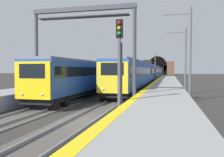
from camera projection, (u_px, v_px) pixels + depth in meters
ground_plane at (85, 121)px, 13.24m from camera, size 320.00×320.00×0.00m
platform_right at (159, 115)px, 12.25m from camera, size 112.00×3.76×1.09m
platform_right_edge_strip at (128, 103)px, 12.62m from camera, size 112.00×0.50×0.01m
track_main_line at (85, 120)px, 13.24m from camera, size 160.00×2.90×0.21m
track_adjacent_line at (19, 117)px, 14.23m from camera, size 160.00×2.72×0.21m
train_main_approaching at (151, 72)px, 59.50m from camera, size 81.69×3.00×4.91m
train_adjacent_platform at (110, 74)px, 35.71m from camera, size 41.21×2.88×3.79m
railway_signal_near at (119, 60)px, 13.59m from camera, size 0.39×0.38×5.73m
railway_signal_mid at (155, 67)px, 46.65m from camera, size 0.39×0.38×5.64m
railway_signal_far at (163, 70)px, 102.92m from camera, size 0.39×0.38×4.88m
overhead_signal_gantry at (83, 32)px, 18.69m from camera, size 0.70×8.49×7.82m
tunnel_portal at (157, 68)px, 131.35m from camera, size 2.58×18.14×10.27m
catenary_mast_near at (185, 60)px, 27.75m from camera, size 0.22×2.43×7.85m
catenary_mast_far at (190, 53)px, 21.35m from camera, size 0.22×2.44×8.50m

